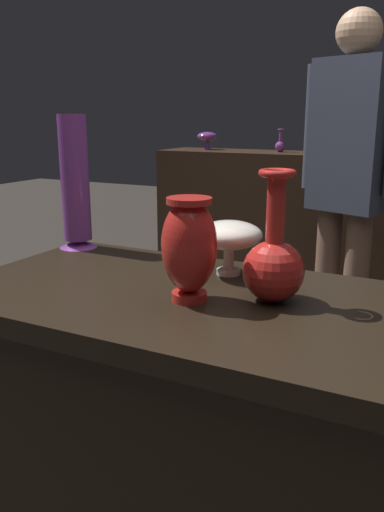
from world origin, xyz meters
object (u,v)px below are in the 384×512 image
at_px(vase_centerpiece, 189,246).
at_px(shelf_vase_far_left, 207,137).
at_px(vase_left_accent, 274,263).
at_px(shelf_vase_left, 280,145).
at_px(visitor_center_back, 348,175).
at_px(vase_tall_behind, 75,186).
at_px(vase_right_accent, 229,236).

xyz_separation_m(vase_centerpiece, shelf_vase_far_left, (-1.05, 2.29, 0.15)).
relative_size(vase_left_accent, shelf_vase_left, 2.11).
bearing_deg(vase_centerpiece, shelf_vase_left, 103.15).
relative_size(vase_left_accent, visitor_center_back, 0.18).
xyz_separation_m(vase_centerpiece, shelf_vase_left, (-0.53, 2.27, 0.11)).
height_order(vase_tall_behind, vase_right_accent, vase_tall_behind).
bearing_deg(vase_tall_behind, visitor_center_back, 58.95).
xyz_separation_m(shelf_vase_left, visitor_center_back, (0.61, -0.92, -0.07)).
relative_size(vase_tall_behind, vase_right_accent, 2.37).
relative_size(vase_centerpiece, vase_left_accent, 0.79).
distance_m(vase_tall_behind, vase_left_accent, 0.76).
height_order(vase_centerpiece, vase_right_accent, vase_centerpiece).
distance_m(shelf_vase_left, shelf_vase_far_left, 0.52).
height_order(shelf_vase_left, visitor_center_back, visitor_center_back).
xyz_separation_m(shelf_vase_far_left, visitor_center_back, (1.13, -0.94, -0.11)).
distance_m(vase_left_accent, shelf_vase_left, 2.30).
bearing_deg(shelf_vase_far_left, vase_centerpiece, -65.34).
bearing_deg(vase_tall_behind, vase_left_accent, -15.91).
xyz_separation_m(vase_right_accent, shelf_vase_far_left, (-1.05, 2.05, 0.17)).
distance_m(shelf_vase_far_left, visitor_center_back, 1.47).
distance_m(vase_tall_behind, shelf_vase_far_left, 2.05).
distance_m(vase_left_accent, visitor_center_back, 1.27).
height_order(vase_left_accent, shelf_vase_left, shelf_vase_left).
distance_m(vase_tall_behind, shelf_vase_left, 1.97).
bearing_deg(shelf_vase_far_left, vase_left_accent, -60.99).
xyz_separation_m(vase_centerpiece, vase_right_accent, (-0.00, 0.23, -0.02)).
xyz_separation_m(shelf_vase_left, shelf_vase_far_left, (-0.52, 0.02, 0.04)).
bearing_deg(visitor_center_back, vase_centerpiece, 106.71).
height_order(vase_tall_behind, shelf_vase_left, vase_tall_behind).
distance_m(vase_right_accent, visitor_center_back, 1.12).
bearing_deg(vase_right_accent, visitor_center_back, 85.74).
xyz_separation_m(vase_tall_behind, visitor_center_back, (0.64, 1.06, -0.04)).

